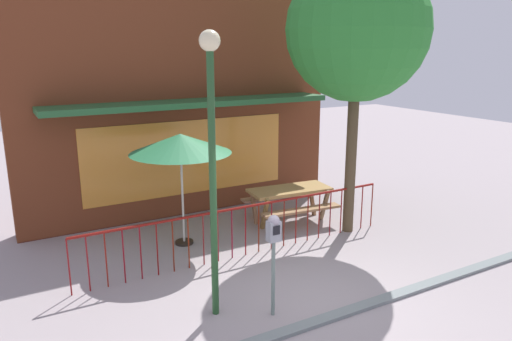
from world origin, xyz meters
The scene contains 9 objects.
ground centered at (0.00, 0.00, 0.00)m, with size 40.00×40.00×0.00m, color gray.
pub_storefront centered at (0.00, 5.07, 2.46)m, with size 7.41×1.43×4.94m.
patio_fence_front centered at (0.00, 2.12, 0.66)m, with size 6.25×0.04×0.97m.
picnic_table_left centered at (1.71, 3.22, 0.61)m, with size 1.92×1.53×0.79m.
patio_umbrella centered at (-0.81, 3.20, 2.02)m, with size 1.94×1.94×2.21m.
parking_meter_near centered at (-0.65, 0.08, 1.18)m, with size 0.18×0.17×1.53m.
street_tree centered at (2.48, 2.14, 4.11)m, with size 2.78×2.78×5.52m.
street_lamp centered at (-1.36, 0.52, 2.61)m, with size 0.28×0.28×4.01m.
curb_edge centered at (0.00, -0.43, 0.00)m, with size 10.38×0.20×0.11m, color slate.
Camera 1 is at (-3.97, -5.27, 3.77)m, focal length 33.76 mm.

